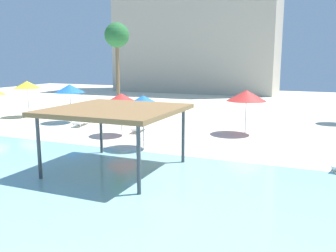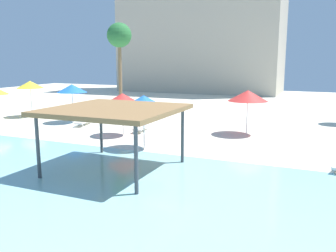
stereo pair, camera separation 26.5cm
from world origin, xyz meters
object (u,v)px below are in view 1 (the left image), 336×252
object	(u,v)px
beach_umbrella_yellow_3	(27,85)
palm_tree_2	(117,38)
shade_pavilion	(116,111)
beach_umbrella_red_5	(121,98)
beach_umbrella_red_4	(246,96)
lounge_chair_0	(83,120)
lounge_chair_1	(140,126)
beach_umbrella_blue_0	(143,101)
beach_umbrella_blue_6	(70,88)

from	to	relation	value
beach_umbrella_yellow_3	palm_tree_2	size ratio (longest dim) A/B	0.39
shade_pavilion	beach_umbrella_red_5	xyz separation A→B (m)	(-3.30, 6.15, -0.22)
beach_umbrella_red_4	beach_umbrella_red_5	bearing A→B (deg)	-153.80
lounge_chair_0	lounge_chair_1	size ratio (longest dim) A/B	1.00
beach_umbrella_red_4	lounge_chair_1	world-z (taller)	beach_umbrella_red_4
beach_umbrella_red_4	palm_tree_2	xyz separation A→B (m)	(-10.72, 3.26, 3.74)
beach_umbrella_red_5	lounge_chair_0	xyz separation A→B (m)	(-4.20, 1.91, -1.90)
beach_umbrella_blue_0	beach_umbrella_yellow_3	bearing A→B (deg)	156.18
beach_umbrella_red_5	lounge_chair_1	size ratio (longest dim) A/B	1.27
lounge_chair_1	palm_tree_2	bearing A→B (deg)	-149.38
beach_umbrella_blue_0	lounge_chair_0	xyz separation A→B (m)	(-6.85, 4.31, -2.09)
beach_umbrella_blue_0	lounge_chair_0	distance (m)	8.35
palm_tree_2	lounge_chair_0	bearing A→B (deg)	-91.74
lounge_chair_1	palm_tree_2	size ratio (longest dim) A/B	0.27
beach_umbrella_yellow_3	beach_umbrella_red_5	bearing A→B (deg)	-17.85
beach_umbrella_red_4	beach_umbrella_blue_0	bearing A→B (deg)	-125.31
beach_umbrella_blue_0	beach_umbrella_yellow_3	size ratio (longest dim) A/B	0.97
beach_umbrella_yellow_3	beach_umbrella_red_5	xyz separation A→B (m)	(10.24, -3.30, -0.28)
beach_umbrella_blue_6	lounge_chair_1	bearing A→B (deg)	-8.38
beach_umbrella_red_4	beach_umbrella_blue_6	distance (m)	12.26
shade_pavilion	lounge_chair_1	xyz separation A→B (m)	(-2.91, 7.72, -2.11)
beach_umbrella_blue_6	palm_tree_2	bearing A→B (deg)	69.77
beach_umbrella_red_4	beach_umbrella_blue_6	world-z (taller)	beach_umbrella_blue_6
palm_tree_2	beach_umbrella_blue_0	bearing A→B (deg)	-53.09
beach_umbrella_red_4	beach_umbrella_blue_6	xyz separation A→B (m)	(-12.23, -0.83, 0.10)
beach_umbrella_blue_0	beach_umbrella_blue_6	xyz separation A→B (m)	(-8.21, 4.84, 0.01)
lounge_chair_0	beach_umbrella_yellow_3	bearing A→B (deg)	-115.49
beach_umbrella_yellow_3	beach_umbrella_blue_6	distance (m)	4.75
beach_umbrella_red_5	palm_tree_2	xyz separation A→B (m)	(-4.06, 6.53, 3.84)
shade_pavilion	lounge_chair_0	xyz separation A→B (m)	(-7.50, 8.07, -2.11)
beach_umbrella_blue_0	beach_umbrella_blue_6	world-z (taller)	beach_umbrella_blue_6
beach_umbrella_yellow_3	beach_umbrella_blue_6	bearing A→B (deg)	-10.30
beach_umbrella_yellow_3	beach_umbrella_red_4	world-z (taller)	beach_umbrella_yellow_3
lounge_chair_0	beach_umbrella_red_4	bearing A→B (deg)	84.57
shade_pavilion	palm_tree_2	world-z (taller)	palm_tree_2
beach_umbrella_red_4	beach_umbrella_yellow_3	bearing A→B (deg)	179.94
beach_umbrella_red_5	beach_umbrella_blue_6	bearing A→B (deg)	156.25
beach_umbrella_red_5	palm_tree_2	bearing A→B (deg)	121.84
shade_pavilion	beach_umbrella_red_4	world-z (taller)	beach_umbrella_red_4
beach_umbrella_red_4	lounge_chair_0	xyz separation A→B (m)	(-10.86, -1.37, -2.00)
beach_umbrella_blue_0	lounge_chair_0	bearing A→B (deg)	147.83
beach_umbrella_blue_0	beach_umbrella_blue_6	bearing A→B (deg)	149.49
shade_pavilion	beach_umbrella_red_4	distance (m)	10.01
beach_umbrella_red_4	lounge_chair_1	size ratio (longest dim) A/B	1.34
beach_umbrella_yellow_3	lounge_chair_1	size ratio (longest dim) A/B	1.41
beach_umbrella_red_4	beach_umbrella_red_5	xyz separation A→B (m)	(-6.66, -3.28, -0.10)
beach_umbrella_red_4	lounge_chair_1	xyz separation A→B (m)	(-6.27, -1.71, -2.00)
beach_umbrella_red_5	lounge_chair_1	distance (m)	2.49
beach_umbrella_blue_0	lounge_chair_1	size ratio (longest dim) A/B	1.37
beach_umbrella_blue_6	palm_tree_2	size ratio (longest dim) A/B	0.38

